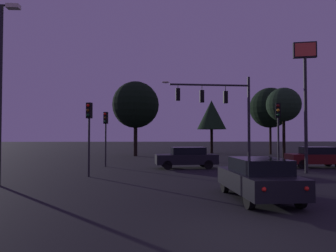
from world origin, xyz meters
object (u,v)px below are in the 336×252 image
car_nearside_lane (258,178)px  parking_lot_lamp_post (0,71)px  tree_behind_sign (136,105)px  car_crossing_right (187,157)px  traffic_light_corner_left (106,128)px  tree_left_far (212,115)px  car_crossing_left (316,157)px  traffic_light_corner_right (278,124)px  tree_center_horizon (270,108)px  traffic_light_median (89,124)px  traffic_signal_mast_arm (221,104)px  tree_right_cluster (283,105)px  store_sign_illuminated (305,79)px

car_nearside_lane → parking_lot_lamp_post: bearing=161.6°
tree_behind_sign → car_crossing_right: bearing=-71.6°
traffic_light_corner_left → tree_left_far: (11.37, 16.35, 2.11)m
car_nearside_lane → car_crossing_left: bearing=52.7°
traffic_light_corner_right → parking_lot_lamp_post: bearing=-167.1°
traffic_light_corner_left → traffic_light_corner_right: size_ratio=0.95×
traffic_light_corner_right → tree_left_far: (0.10, 21.38, 1.98)m
tree_center_horizon → traffic_light_corner_right: bearing=-110.4°
car_crossing_left → traffic_light_median: bearing=-165.1°
traffic_signal_mast_arm → car_crossing_right: (-2.59, -0.21, -3.86)m
traffic_light_median → car_nearside_lane: size_ratio=0.95×
traffic_light_corner_left → car_nearside_lane: traffic_light_corner_left is taller
tree_left_far → tree_behind_sign: bearing=-154.4°
traffic_light_corner_left → car_crossing_right: traffic_light_corner_left is taller
car_crossing_right → traffic_light_corner_right: bearing=-34.1°
parking_lot_lamp_post → tree_left_far: parking_lot_lamp_post is taller
car_crossing_left → tree_right_cluster: size_ratio=0.56×
traffic_signal_mast_arm → traffic_light_corner_left: size_ratio=1.61×
car_nearside_lane → car_crossing_right: same height
traffic_light_corner_left → car_nearside_lane: (7.45, -12.19, -2.15)m
traffic_light_median → tree_left_far: tree_left_far is taller
traffic_light_corner_right → tree_left_far: size_ratio=0.62×
parking_lot_lamp_post → tree_right_cluster: (21.07, 16.39, 0.15)m
car_nearside_lane → car_crossing_left: (8.17, 10.73, -0.00)m
traffic_signal_mast_arm → traffic_light_median: size_ratio=1.58×
parking_lot_lamp_post → tree_behind_sign: (5.34, 20.14, 0.45)m
traffic_light_corner_right → store_sign_illuminated: (1.91, 0.33, 2.87)m
traffic_light_corner_left → tree_right_cluster: 19.26m
store_sign_illuminated → car_crossing_left: bearing=53.2°
traffic_light_median → store_sign_illuminated: bearing=4.1°
tree_left_far → traffic_light_corner_right: bearing=-90.3°
traffic_signal_mast_arm → tree_behind_sign: bearing=118.3°
traffic_signal_mast_arm → tree_right_cluster: tree_right_cluster is taller
traffic_light_corner_left → tree_left_far: tree_left_far is taller
traffic_light_median → tree_left_far: (11.46, 21.99, 2.05)m
traffic_signal_mast_arm → tree_left_far: bearing=81.1°
car_nearside_lane → car_crossing_left: size_ratio=1.08×
car_crossing_right → tree_left_far: 19.09m
car_nearside_lane → tree_center_horizon: (10.89, 26.22, 5.03)m
traffic_light_corner_left → car_nearside_lane: size_ratio=0.93×
car_crossing_right → traffic_light_median: bearing=-145.7°
tree_behind_sign → traffic_light_corner_right: bearing=-60.0°
tree_center_horizon → tree_right_cluster: size_ratio=1.13×
traffic_signal_mast_arm → tree_center_horizon: 18.17m
traffic_signal_mast_arm → car_nearside_lane: bearing=-96.0°
car_crossing_right → parking_lot_lamp_post: bearing=-144.3°
traffic_light_corner_left → traffic_light_median: bearing=-90.9°
traffic_light_corner_left → tree_right_cluster: tree_right_cluster is taller
tree_right_cluster → traffic_light_corner_left: bearing=-155.5°
traffic_light_corner_left → car_crossing_left: traffic_light_corner_left is taller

